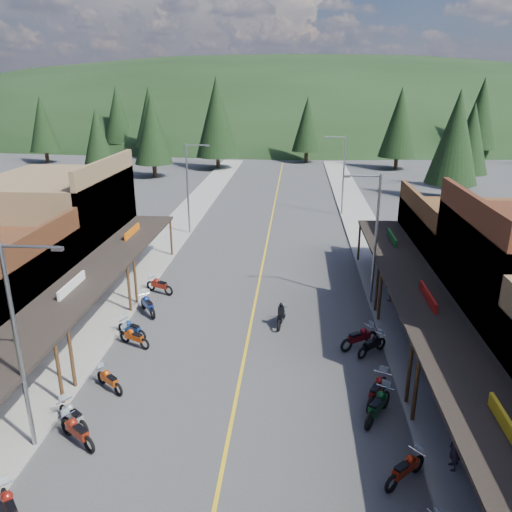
% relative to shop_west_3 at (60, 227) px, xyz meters
% --- Properties ---
extents(ground, '(220.00, 220.00, 0.00)m').
position_rel_shop_west_3_xyz_m(ground, '(13.78, -11.30, -3.52)').
color(ground, '#38383A').
rests_on(ground, ground).
extents(centerline, '(0.15, 90.00, 0.01)m').
position_rel_shop_west_3_xyz_m(centerline, '(13.78, 8.70, -3.51)').
color(centerline, gold).
rests_on(centerline, ground).
extents(sidewalk_west, '(3.40, 94.00, 0.15)m').
position_rel_shop_west_3_xyz_m(sidewalk_west, '(5.08, 8.70, -3.44)').
color(sidewalk_west, gray).
rests_on(sidewalk_west, ground).
extents(sidewalk_east, '(3.40, 94.00, 0.15)m').
position_rel_shop_west_3_xyz_m(sidewalk_east, '(22.48, 8.70, -3.44)').
color(sidewalk_east, gray).
rests_on(sidewalk_east, ground).
extents(shop_west_3, '(10.90, 10.20, 8.20)m').
position_rel_shop_west_3_xyz_m(shop_west_3, '(0.00, 0.00, 0.00)').
color(shop_west_3, brown).
rests_on(shop_west_3, ground).
extents(shop_east_3, '(10.90, 10.20, 6.20)m').
position_rel_shop_west_3_xyz_m(shop_east_3, '(27.54, 0.00, -0.99)').
color(shop_east_3, '#4C2D16').
rests_on(shop_east_3, ground).
extents(streetlight_0, '(2.16, 0.18, 8.00)m').
position_rel_shop_west_3_xyz_m(streetlight_0, '(6.83, -17.30, 0.94)').
color(streetlight_0, gray).
rests_on(streetlight_0, ground).
extents(streetlight_1, '(2.16, 0.18, 8.00)m').
position_rel_shop_west_3_xyz_m(streetlight_1, '(6.83, 10.70, 0.94)').
color(streetlight_1, gray).
rests_on(streetlight_1, ground).
extents(streetlight_2, '(2.16, 0.18, 8.00)m').
position_rel_shop_west_3_xyz_m(streetlight_2, '(20.74, -3.30, 0.94)').
color(streetlight_2, gray).
rests_on(streetlight_2, ground).
extents(streetlight_3, '(2.16, 0.18, 8.00)m').
position_rel_shop_west_3_xyz_m(streetlight_3, '(20.74, 18.70, 0.94)').
color(streetlight_3, gray).
rests_on(streetlight_3, ground).
extents(ridge_hill, '(310.00, 140.00, 60.00)m').
position_rel_shop_west_3_xyz_m(ridge_hill, '(13.78, 123.70, -3.52)').
color(ridge_hill, black).
rests_on(ridge_hill, ground).
extents(pine_0, '(5.04, 5.04, 11.00)m').
position_rel_shop_west_3_xyz_m(pine_0, '(-26.22, 50.70, 2.96)').
color(pine_0, black).
rests_on(pine_0, ground).
extents(pine_1, '(5.88, 5.88, 12.50)m').
position_rel_shop_west_3_xyz_m(pine_1, '(-10.22, 58.70, 3.72)').
color(pine_1, black).
rests_on(pine_1, ground).
extents(pine_2, '(6.72, 6.72, 14.00)m').
position_rel_shop_west_3_xyz_m(pine_2, '(3.78, 46.70, 4.47)').
color(pine_2, black).
rests_on(pine_2, ground).
extents(pine_3, '(5.04, 5.04, 11.00)m').
position_rel_shop_west_3_xyz_m(pine_3, '(17.78, 54.70, 2.96)').
color(pine_3, black).
rests_on(pine_3, ground).
extents(pine_4, '(5.88, 5.88, 12.50)m').
position_rel_shop_west_3_xyz_m(pine_4, '(31.78, 48.70, 3.72)').
color(pine_4, black).
rests_on(pine_4, ground).
extents(pine_5, '(6.72, 6.72, 14.00)m').
position_rel_shop_west_3_xyz_m(pine_5, '(47.78, 60.70, 4.47)').
color(pine_5, black).
rests_on(pine_5, ground).
extents(pine_7, '(5.88, 5.88, 12.50)m').
position_rel_shop_west_3_xyz_m(pine_7, '(-18.22, 64.70, 3.72)').
color(pine_7, black).
rests_on(pine_7, ground).
extents(pine_8, '(4.48, 4.48, 10.00)m').
position_rel_shop_west_3_xyz_m(pine_8, '(-8.22, 28.70, 2.46)').
color(pine_8, black).
rests_on(pine_8, ground).
extents(pine_9, '(4.93, 4.93, 10.80)m').
position_rel_shop_west_3_xyz_m(pine_9, '(37.78, 33.70, 2.86)').
color(pine_9, black).
rests_on(pine_9, ground).
extents(pine_10, '(5.38, 5.38, 11.60)m').
position_rel_shop_west_3_xyz_m(pine_10, '(-4.22, 38.70, 3.27)').
color(pine_10, black).
rests_on(pine_10, ground).
extents(pine_11, '(5.82, 5.82, 12.40)m').
position_rel_shop_west_3_xyz_m(pine_11, '(33.78, 26.70, 3.67)').
color(pine_11, black).
rests_on(pine_11, ground).
extents(bike_west_4, '(1.94, 2.04, 1.21)m').
position_rel_shop_west_3_xyz_m(bike_west_4, '(7.67, -20.60, -2.91)').
color(bike_west_4, maroon).
rests_on(bike_west_4, ground).
extents(bike_west_5, '(2.13, 1.79, 1.21)m').
position_rel_shop_west_3_xyz_m(bike_west_5, '(8.20, -16.97, -2.92)').
color(bike_west_5, maroon).
rests_on(bike_west_5, ground).
extents(bike_west_6, '(2.02, 1.76, 1.16)m').
position_rel_shop_west_3_xyz_m(bike_west_6, '(7.65, -16.05, -2.94)').
color(bike_west_6, '#9C9CA2').
rests_on(bike_west_6, ground).
extents(bike_west_7, '(1.87, 1.66, 1.08)m').
position_rel_shop_west_3_xyz_m(bike_west_7, '(8.15, -13.45, -2.98)').
color(bike_west_7, '#C74B0E').
rests_on(bike_west_7, ground).
extents(bike_west_8, '(2.02, 1.43, 1.11)m').
position_rel_shop_west_3_xyz_m(bike_west_8, '(8.04, -9.57, -2.97)').
color(bike_west_8, '#AE3D0C').
rests_on(bike_west_8, ground).
extents(bike_west_9, '(2.04, 1.51, 1.12)m').
position_rel_shop_west_3_xyz_m(bike_west_9, '(7.62, -8.67, -2.96)').
color(bike_west_9, navy).
rests_on(bike_west_9, ground).
extents(bike_west_10, '(1.87, 2.20, 1.25)m').
position_rel_shop_west_3_xyz_m(bike_west_10, '(7.65, -5.78, -2.89)').
color(bike_west_10, navy).
rests_on(bike_west_10, ground).
extents(bike_west_11, '(2.19, 1.55, 1.20)m').
position_rel_shop_west_3_xyz_m(bike_west_11, '(7.52, -2.71, -2.92)').
color(bike_west_11, maroon).
rests_on(bike_west_11, ground).
extents(bike_east_5, '(1.94, 1.88, 1.16)m').
position_rel_shop_west_3_xyz_m(bike_east_5, '(20.04, -17.92, -2.94)').
color(bike_east_5, '#9F210B').
rests_on(bike_east_5, ground).
extents(bike_east_6, '(1.84, 2.40, 1.33)m').
position_rel_shop_west_3_xyz_m(bike_east_6, '(19.63, -14.53, -2.85)').
color(bike_east_6, '#0B3717').
rests_on(bike_east_6, ground).
extents(bike_east_7, '(1.71, 2.43, 1.33)m').
position_rel_shop_west_3_xyz_m(bike_east_7, '(19.74, -13.49, -2.85)').
color(bike_east_7, maroon).
rests_on(bike_east_7, ground).
extents(bike_east_8, '(1.92, 1.87, 1.15)m').
position_rel_shop_west_3_xyz_m(bike_east_8, '(20.10, -9.43, -2.94)').
color(bike_east_8, black).
rests_on(bike_east_8, ground).
extents(bike_east_9, '(2.30, 1.89, 1.29)m').
position_rel_shop_west_3_xyz_m(bike_east_9, '(19.53, -8.85, -2.87)').
color(bike_east_9, maroon).
rests_on(bike_east_9, ground).
extents(rider_on_bike, '(0.91, 2.01, 1.48)m').
position_rel_shop_west_3_xyz_m(rider_on_bike, '(15.49, -6.65, -2.93)').
color(rider_on_bike, black).
rests_on(rider_on_bike, ground).
extents(pedestrian_east_a, '(0.39, 0.60, 1.63)m').
position_rel_shop_west_3_xyz_m(pedestrian_east_a, '(21.80, -17.31, -2.56)').
color(pedestrian_east_a, '#291F2E').
rests_on(pedestrian_east_a, sidewalk_east).
extents(pedestrian_east_b, '(0.84, 0.54, 1.63)m').
position_rel_shop_west_3_xyz_m(pedestrian_east_b, '(22.13, -3.03, -2.55)').
color(pedestrian_east_b, brown).
rests_on(pedestrian_east_b, sidewalk_east).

